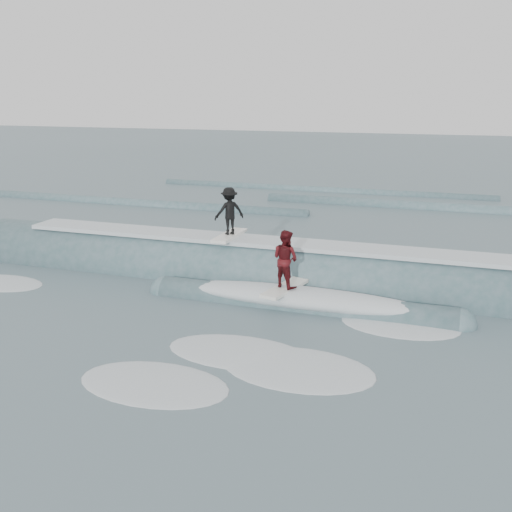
% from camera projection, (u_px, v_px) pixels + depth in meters
% --- Properties ---
extents(ground, '(160.00, 160.00, 0.00)m').
position_uv_depth(ground, '(231.00, 313.00, 16.60)').
color(ground, '#435D62').
rests_on(ground, ground).
extents(breaking_wave, '(24.44, 4.11, 2.66)m').
position_uv_depth(breaking_wave, '(268.00, 280.00, 19.41)').
color(breaking_wave, '#3B5F63').
rests_on(breaking_wave, ground).
extents(surfer_black, '(1.18, 2.02, 1.72)m').
position_uv_depth(surfer_black, '(229.00, 213.00, 19.41)').
color(surfer_black, white).
rests_on(surfer_black, ground).
extents(surfer_red, '(1.05, 2.07, 1.84)m').
position_uv_depth(surfer_red, '(285.00, 262.00, 16.86)').
color(surfer_red, white).
rests_on(surfer_red, ground).
extents(whitewater, '(15.66, 7.04, 0.10)m').
position_uv_depth(whitewater, '(218.00, 343.00, 14.59)').
color(whitewater, silver).
rests_on(whitewater, ground).
extents(far_swells, '(40.67, 8.65, 0.80)m').
position_uv_depth(far_swells, '(313.00, 203.00, 33.19)').
color(far_swells, '#3B5F63').
rests_on(far_swells, ground).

